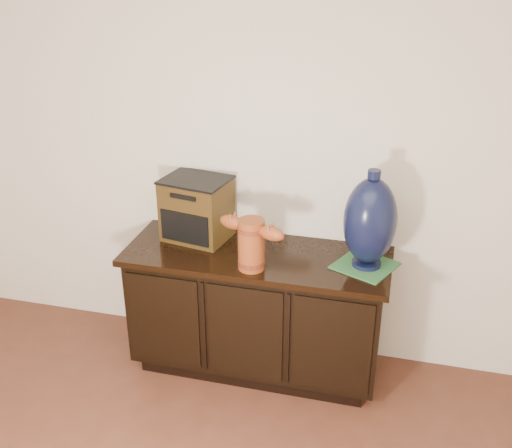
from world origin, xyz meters
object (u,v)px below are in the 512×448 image
(tv_radio, at_px, (197,209))
(lamp_base, at_px, (370,222))
(sideboard, at_px, (257,310))
(terracotta_vessel, at_px, (251,242))
(spray_can, at_px, (215,219))

(tv_radio, xyz_separation_m, lamp_base, (0.97, -0.11, 0.08))
(sideboard, bearing_deg, tv_radio, 163.57)
(terracotta_vessel, relative_size, lamp_base, 0.73)
(terracotta_vessel, distance_m, lamp_base, 0.61)
(spray_can, bearing_deg, sideboard, -34.35)
(sideboard, xyz_separation_m, spray_can, (-0.31, 0.21, 0.45))
(lamp_base, bearing_deg, sideboard, -179.72)
(terracotta_vessel, height_order, lamp_base, lamp_base)
(sideboard, height_order, lamp_base, lamp_base)
(lamp_base, bearing_deg, spray_can, 167.11)
(sideboard, relative_size, spray_can, 9.26)
(terracotta_vessel, height_order, tv_radio, tv_radio)
(sideboard, relative_size, tv_radio, 3.61)
(sideboard, bearing_deg, lamp_base, 0.28)
(lamp_base, distance_m, spray_can, 0.94)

